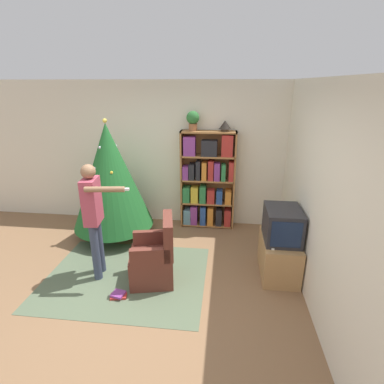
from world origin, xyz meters
TOP-DOWN VIEW (x-y plane):
  - ground_plane at (0.00, 0.00)m, footprint 14.00×14.00m
  - wall_back at (0.00, 2.28)m, footprint 8.00×0.10m
  - wall_right at (2.04, 0.00)m, footprint 0.10×8.00m
  - area_rug at (-0.37, 0.34)m, footprint 2.19×1.73m
  - bookshelf at (0.64, 2.07)m, footprint 0.97×0.26m
  - tv_stand at (1.73, 0.67)m, footprint 0.48×0.81m
  - television at (1.73, 0.67)m, footprint 0.46×0.60m
  - game_remote at (1.59, 0.43)m, footprint 0.04×0.12m
  - christmas_tree at (-0.94, 1.49)m, footprint 1.34×1.34m
  - armchair at (0.05, 0.33)m, footprint 0.67×0.66m
  - standing_person at (-0.74, 0.35)m, footprint 0.67×0.47m
  - potted_plant at (0.37, 2.08)m, footprint 0.22×0.22m
  - table_lamp at (0.91, 2.08)m, footprint 0.20×0.20m
  - book_pile_near_tree at (-0.40, 1.17)m, footprint 0.16×0.13m
  - book_pile_by_chair at (-0.33, -0.09)m, footprint 0.22×0.17m

SIDE VIEW (x-z plane):
  - ground_plane at x=0.00m, z-range 0.00..0.00m
  - area_rug at x=-0.37m, z-range 0.00..0.01m
  - book_pile_by_chair at x=-0.33m, z-range 0.00..0.06m
  - book_pile_near_tree at x=-0.40m, z-range 0.00..0.07m
  - tv_stand at x=1.73m, z-range 0.00..0.54m
  - armchair at x=0.05m, z-range -0.14..0.78m
  - game_remote at x=1.59m, z-range 0.54..0.56m
  - television at x=1.73m, z-range 0.54..0.98m
  - bookshelf at x=0.64m, z-range -0.03..1.74m
  - standing_person at x=-0.74m, z-range 0.15..1.74m
  - christmas_tree at x=-0.94m, z-range 0.07..2.10m
  - wall_back at x=0.00m, z-range 0.00..2.60m
  - wall_right at x=2.04m, z-range 0.00..2.60m
  - table_lamp at x=0.91m, z-range 1.78..1.96m
  - potted_plant at x=0.37m, z-range 1.80..2.13m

